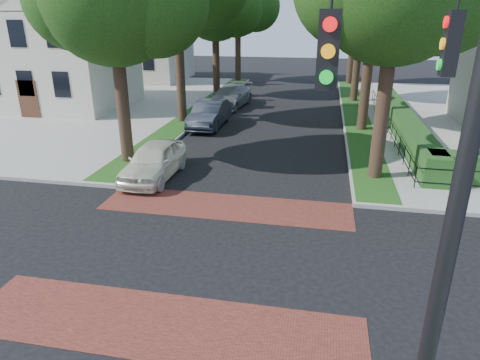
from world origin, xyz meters
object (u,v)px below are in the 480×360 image
at_px(parked_car_front, 154,161).
at_px(parked_car_rear, 230,96).
at_px(traffic_signal, 446,153).
at_px(parked_car_middle, 210,114).

relative_size(parked_car_front, parked_car_rear, 0.82).
bearing_deg(traffic_signal, parked_car_front, 130.54).
xyz_separation_m(parked_car_front, parked_car_rear, (0.00, 15.06, 0.03)).
bearing_deg(traffic_signal, parked_car_middle, 114.17).
height_order(parked_car_front, parked_car_rear, parked_car_rear).
bearing_deg(traffic_signal, parked_car_rear, 108.76).
distance_m(parked_car_middle, parked_car_rear, 6.18).
bearing_deg(parked_car_middle, parked_car_rear, 91.21).
xyz_separation_m(parked_car_front, parked_car_middle, (0.05, 8.88, 0.04)).
relative_size(parked_car_middle, parked_car_rear, 0.89).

